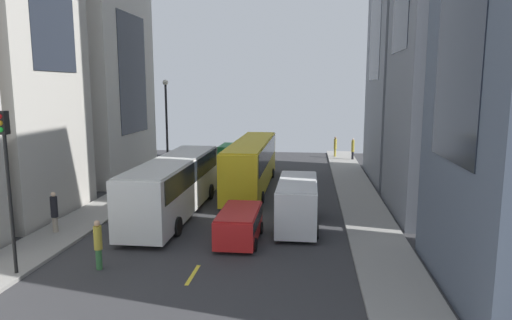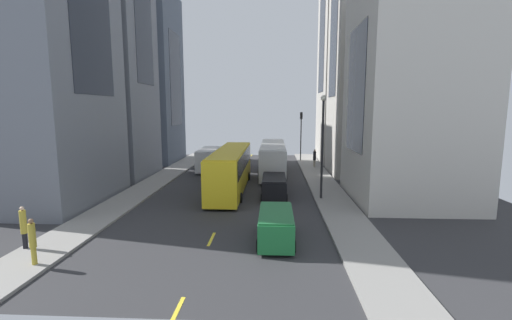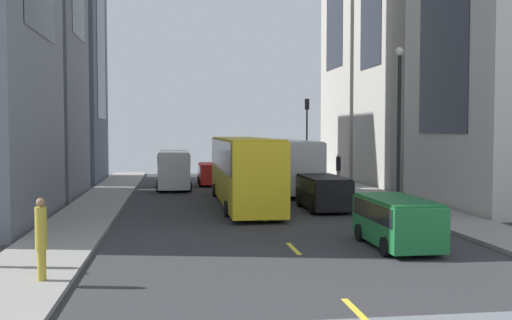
{
  "view_description": "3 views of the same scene",
  "coord_description": "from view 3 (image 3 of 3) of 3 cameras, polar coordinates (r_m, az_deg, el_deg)",
  "views": [
    {
      "loc": [
        4.59,
        -30.96,
        7.53
      ],
      "look_at": [
        0.9,
        0.13,
        2.47
      ],
      "focal_mm": 31.83,
      "sensor_mm": 36.0,
      "label": 1
    },
    {
      "loc": [
        -3.38,
        32.24,
        7.09
      ],
      "look_at": [
        -1.71,
        -0.59,
        2.27
      ],
      "focal_mm": 24.6,
      "sensor_mm": 36.0,
      "label": 2
    },
    {
      "loc": [
        3.95,
        33.36,
        3.99
      ],
      "look_at": [
        -1.24,
        -4.26,
        2.09
      ],
      "focal_mm": 41.43,
      "sensor_mm": 36.0,
      "label": 3
    }
  ],
  "objects": [
    {
      "name": "delivery_van_white",
      "position": [
        40.55,
        -7.92,
        -0.66
      ],
      "size": [
        2.25,
        5.9,
        2.58
      ],
      "color": "white",
      "rests_on": "ground"
    },
    {
      "name": "lane_stripe_3",
      "position": [
        33.83,
        -1.1,
        -3.9
      ],
      "size": [
        0.16,
        2.0,
        0.01
      ],
      "primitive_type": "cube",
      "color": "yellow",
      "rests_on": "ground"
    },
    {
      "name": "lane_stripe_5",
      "position": [
        20.16,
        3.65,
        -8.54
      ],
      "size": [
        0.16,
        2.0,
        0.01
      ],
      "primitive_type": "cube",
      "color": "yellow",
      "rests_on": "ground"
    },
    {
      "name": "lane_stripe_0",
      "position": [
        54.65,
        -3.69,
        -1.32
      ],
      "size": [
        0.16,
        2.0,
        0.01
      ],
      "primitive_type": "cube",
      "color": "yellow",
      "rests_on": "ground"
    },
    {
      "name": "streetcar_yellow",
      "position": [
        31.51,
        -1.27,
        -0.53
      ],
      "size": [
        2.7,
        13.72,
        3.59
      ],
      "color": "yellow",
      "rests_on": "ground"
    },
    {
      "name": "streetlamp_near",
      "position": [
        30.26,
        13.65,
        4.61
      ],
      "size": [
        0.44,
        0.44,
        7.96
      ],
      "color": "black",
      "rests_on": "ground"
    },
    {
      "name": "car_red_1",
      "position": [
        43.29,
        -4.25,
        -1.19
      ],
      "size": [
        2.05,
        4.09,
        1.58
      ],
      "color": "red",
      "rests_on": "ground"
    },
    {
      "name": "lane_stripe_6",
      "position": [
        13.58,
        9.74,
        -14.23
      ],
      "size": [
        0.16,
        2.0,
        0.01
      ],
      "primitive_type": "cube",
      "color": "yellow",
      "rests_on": "ground"
    },
    {
      "name": "sidewalk_east",
      "position": [
        33.84,
        -14.74,
        -3.87
      ],
      "size": [
        2.8,
        44.0,
        0.15
      ],
      "primitive_type": "cube",
      "color": "gray",
      "rests_on": "ground"
    },
    {
      "name": "lane_stripe_1",
      "position": [
        47.69,
        -3.08,
        -1.93
      ],
      "size": [
        0.16,
        2.0,
        0.01
      ],
      "primitive_type": "cube",
      "color": "yellow",
      "rests_on": "ground"
    },
    {
      "name": "sidewalk_west",
      "position": [
        35.66,
        11.83,
        -3.5
      ],
      "size": [
        2.8,
        44.0,
        0.15
      ],
      "primitive_type": "cube",
      "color": "gray",
      "rests_on": "ground"
    },
    {
      "name": "car_green_2",
      "position": [
        20.74,
        13.44,
        -5.52
      ],
      "size": [
        1.97,
        4.24,
        1.68
      ],
      "color": "#1E7238",
      "rests_on": "ground"
    },
    {
      "name": "lane_stripe_4",
      "position": [
        26.95,
        0.66,
        -5.63
      ],
      "size": [
        0.16,
        2.0,
        0.01
      ],
      "primitive_type": "cube",
      "color": "yellow",
      "rests_on": "ground"
    },
    {
      "name": "pedestrian_waiting_curb",
      "position": [
        16.13,
        -20.04,
        -6.92
      ],
      "size": [
        0.3,
        0.3,
        2.12
      ],
      "rotation": [
        0.0,
        0.0,
        0.97
      ],
      "color": "gold",
      "rests_on": "ground"
    },
    {
      "name": "building_east_0",
      "position": [
        49.14,
        -19.55,
        10.81
      ],
      "size": [
        8.19,
        8.91,
        21.84
      ],
      "color": "#4C5666",
      "rests_on": "ground"
    },
    {
      "name": "lane_stripe_2",
      "position": [
        40.75,
        -2.26,
        -2.75
      ],
      "size": [
        0.16,
        2.0,
        0.01
      ],
      "primitive_type": "cube",
      "color": "yellow",
      "rests_on": "ground"
    },
    {
      "name": "car_black_0",
      "position": [
        29.89,
        6.5,
        -2.9
      ],
      "size": [
        2.05,
        4.58,
        1.69
      ],
      "color": "black",
      "rests_on": "ground"
    },
    {
      "name": "pedestrian_walking_far",
      "position": [
        45.02,
        7.95,
        -0.63
      ],
      "size": [
        0.35,
        0.35,
        2.1
      ],
      "rotation": [
        0.0,
        0.0,
        3.29
      ],
      "color": "gray",
      "rests_on": "ground"
    },
    {
      "name": "pedestrian_crossing_near",
      "position": [
        48.0,
        1.72,
        -0.55
      ],
      "size": [
        0.34,
        0.34,
        2.11
      ],
      "rotation": [
        0.0,
        0.0,
        2.35
      ],
      "color": "#336B38",
      "rests_on": "ground"
    },
    {
      "name": "city_bus_white",
      "position": [
        39.48,
        2.72,
        -0.01
      ],
      "size": [
        2.81,
        12.62,
        3.35
      ],
      "color": "silver",
      "rests_on": "ground"
    },
    {
      "name": "ground_plane",
      "position": [
        33.83,
        -1.1,
        -3.91
      ],
      "size": [
        42.84,
        42.84,
        0.0
      ],
      "primitive_type": "plane",
      "color": "#333335"
    },
    {
      "name": "traffic_light_near_corner",
      "position": [
        49.56,
        4.93,
        3.57
      ],
      "size": [
        0.32,
        0.44,
        6.48
      ],
      "color": "black",
      "rests_on": "ground"
    }
  ]
}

